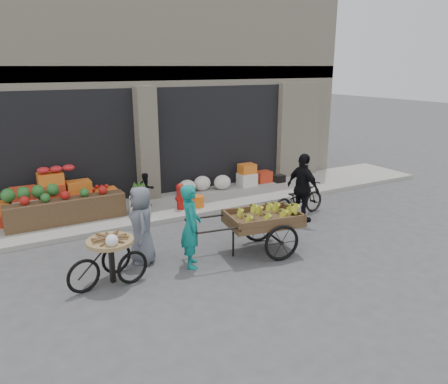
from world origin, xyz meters
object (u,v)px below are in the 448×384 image
bicycle (298,199)px  banana_cart (261,217)px  vendor_woman (191,226)px  vendor_grey (142,225)px  cyclist (303,188)px  fire_hydrant (180,195)px  orange_bucket (198,201)px  tricycle_cart (111,254)px  pineapple_bin (140,206)px  seated_person (146,190)px

bicycle → banana_cart: bearing=117.6°
vendor_woman → banana_cart: bearing=-74.5°
vendor_grey → cyclist: (4.29, 0.29, 0.09)m
fire_hydrant → bicycle: 3.11m
vendor_woman → bicycle: bearing=-50.2°
fire_hydrant → vendor_grey: (-1.88, -2.37, 0.28)m
orange_bucket → tricycle_cart: 4.30m
orange_bucket → banana_cart: (-0.07, -3.09, 0.51)m
tricycle_cart → vendor_woman: bearing=-16.8°
pineapple_bin → tricycle_cart: bearing=-117.7°
fire_hydrant → vendor_woman: size_ratio=0.43×
fire_hydrant → cyclist: cyclist is taller
pineapple_bin → tricycle_cart: (-1.57, -2.99, 0.20)m
seated_person → vendor_grey: 3.25m
pineapple_bin → fire_hydrant: bearing=-2.6°
orange_bucket → tricycle_cart: size_ratio=0.22×
banana_cart → vendor_woman: 1.54m
tricycle_cart → pineapple_bin: bearing=48.4°
seated_person → banana_cart: (1.13, -3.79, 0.20)m
fire_hydrant → vendor_grey: bearing=-128.4°
seated_person → cyclist: 4.15m
bicycle → cyclist: (-0.20, -0.40, 0.42)m
seated_person → bicycle: size_ratio=0.54×
orange_bucket → vendor_grey: bearing=-135.7°
pineapple_bin → seated_person: bearing=56.3°
pineapple_bin → cyclist: bearing=-31.3°
fire_hydrant → vendor_woman: (-1.11, -3.02, 0.33)m
orange_bucket → banana_cart: banana_cart is taller
fire_hydrant → banana_cart: size_ratio=0.26×
vendor_woman → seated_person: bearing=13.7°
pineapple_bin → fire_hydrant: (1.10, -0.05, 0.13)m
vendor_grey → orange_bucket: bearing=145.9°
vendor_woman → vendor_grey: vendor_woman is taller
seated_person → vendor_grey: bearing=-121.3°
pineapple_bin → banana_cart: size_ratio=0.19×
orange_bucket → cyclist: 2.86m
vendor_grey → cyclist: cyclist is taller
fire_hydrant → orange_bucket: 0.55m
fire_hydrant → cyclist: 3.21m
tricycle_cart → vendor_grey: size_ratio=0.93×
banana_cart → bicycle: banana_cart is taller
vendor_woman → tricycle_cart: (-1.56, 0.08, -0.27)m
seated_person → vendor_woman: vendor_woman is taller
pineapple_bin → vendor_grey: size_ratio=0.33×
fire_hydrant → banana_cart: (0.43, -3.14, 0.28)m
tricycle_cart → bicycle: 5.43m
cyclist → vendor_woman: bearing=98.8°
orange_bucket → seated_person: size_ratio=0.34×
banana_cart → tricycle_cart: banana_cart is taller
fire_hydrant → tricycle_cart: (-2.67, -2.94, 0.06)m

